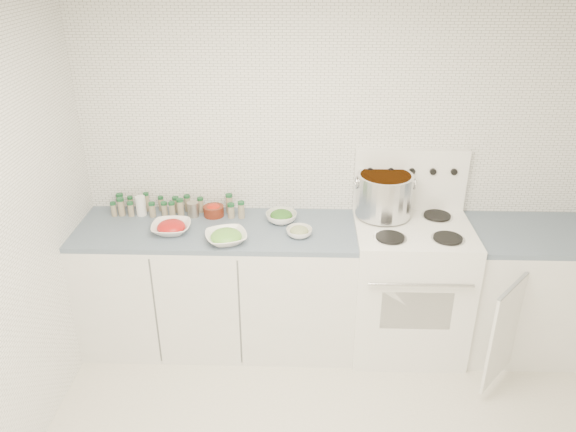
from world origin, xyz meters
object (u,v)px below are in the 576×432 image
(stock_pot, at_px, (384,193))
(bowl_tomato, at_px, (171,227))
(stove, at_px, (408,283))
(bowl_snowpea, at_px, (226,237))

(stock_pot, relative_size, bowl_tomato, 1.50)
(stove, xyz_separation_m, bowl_snowpea, (-1.21, -0.19, 0.44))
(bowl_snowpea, bearing_deg, bowl_tomato, 161.83)
(stock_pot, bearing_deg, bowl_tomato, -171.07)
(stove, height_order, bowl_tomato, stove)
(stove, xyz_separation_m, bowl_tomato, (-1.58, -0.07, 0.44))
(bowl_tomato, bearing_deg, stock_pot, 8.93)
(stove, height_order, stock_pot, stove)
(stove, distance_m, bowl_tomato, 1.64)
(stove, bearing_deg, stock_pot, 140.96)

